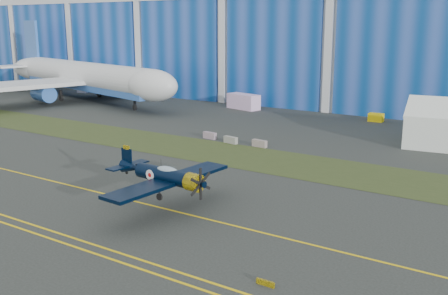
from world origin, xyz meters
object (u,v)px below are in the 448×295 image
Objects in this scene: jetliner at (84,45)px; shipping_container at (244,102)px; warbird at (164,175)px; tug at (376,117)px.

jetliner reaches higher than shipping_container.
warbird is 5.91× the size of tug.
shipping_container reaches higher than tug.
warbird is 69.60m from jetliner.
shipping_container is (32.62, 8.06, -9.70)m from jetliner.
warbird is 54.54m from shipping_container.
tug is (24.41, 0.76, -0.71)m from shipping_container.
jetliner is at bearing -152.62° from shipping_container.
warbird reaches higher than shipping_container.
shipping_container is at bearing -179.11° from tug.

